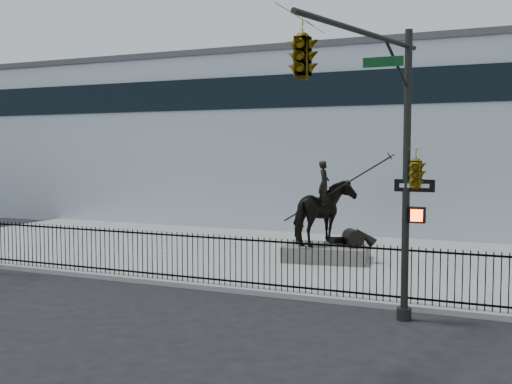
% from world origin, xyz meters
% --- Properties ---
extents(ground, '(120.00, 120.00, 0.00)m').
position_xyz_m(ground, '(0.00, 0.00, 0.00)').
color(ground, black).
rests_on(ground, ground).
extents(plaza, '(30.00, 12.00, 0.15)m').
position_xyz_m(plaza, '(0.00, 7.00, 0.07)').
color(plaza, gray).
rests_on(plaza, ground).
extents(building, '(44.00, 14.00, 9.00)m').
position_xyz_m(building, '(0.00, 20.00, 4.50)').
color(building, '#B6BEC6').
rests_on(building, ground).
extents(picket_fence, '(22.10, 0.10, 1.50)m').
position_xyz_m(picket_fence, '(0.00, 1.25, 0.90)').
color(picket_fence, black).
rests_on(picket_fence, plaza).
extents(statue_plinth, '(3.22, 2.44, 0.55)m').
position_xyz_m(statue_plinth, '(3.19, 6.34, 0.43)').
color(statue_plinth, '#55534E').
rests_on(statue_plinth, plaza).
extents(equestrian_statue, '(3.76, 2.60, 3.22)m').
position_xyz_m(equestrian_statue, '(3.25, 6.35, 1.87)').
color(equestrian_statue, black).
rests_on(equestrian_statue, statue_plinth).
extents(traffic_signal_right, '(2.17, 6.86, 7.00)m').
position_xyz_m(traffic_signal_right, '(6.47, -2.00, 4.85)').
color(traffic_signal_right, black).
rests_on(traffic_signal_right, ground).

